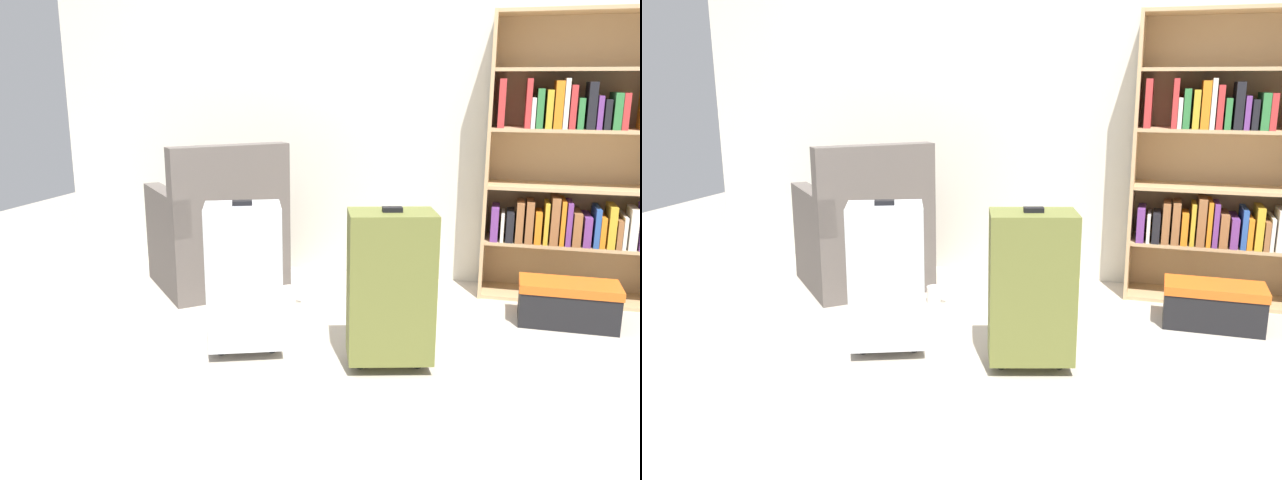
# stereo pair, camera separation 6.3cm
# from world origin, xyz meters

# --- Properties ---
(ground_plane) EXTENTS (7.86, 7.86, 0.00)m
(ground_plane) POSITION_xyz_m (0.00, 0.00, 0.00)
(ground_plane) COLOR #B2A899
(back_wall) EXTENTS (4.49, 0.10, 2.60)m
(back_wall) POSITION_xyz_m (0.00, 1.69, 1.30)
(back_wall) COLOR beige
(back_wall) RESTS_ON ground
(bookshelf) EXTENTS (1.01, 0.31, 1.63)m
(bookshelf) POSITION_xyz_m (1.21, 1.48, 0.80)
(bookshelf) COLOR tan
(bookshelf) RESTS_ON ground
(armchair) EXTENTS (0.99, 0.99, 0.90)m
(armchair) POSITION_xyz_m (-0.86, 1.12, 0.32)
(armchair) COLOR #59514C
(armchair) RESTS_ON ground
(mug) EXTENTS (0.12, 0.08, 0.10)m
(mug) POSITION_xyz_m (-0.33, 0.94, 0.05)
(mug) COLOR white
(mug) RESTS_ON ground
(storage_box) EXTENTS (0.50, 0.25, 0.23)m
(storage_box) POSITION_xyz_m (1.18, 1.01, 0.12)
(storage_box) COLOR black
(storage_box) RESTS_ON ground
(suitcase_silver) EXTENTS (0.41, 0.36, 0.73)m
(suitcase_silver) POSITION_xyz_m (-0.31, 0.22, 0.38)
(suitcase_silver) COLOR #B7BABF
(suitcase_silver) RESTS_ON ground
(suitcase_olive) EXTENTS (0.42, 0.33, 0.73)m
(suitcase_olive) POSITION_xyz_m (0.37, 0.24, 0.38)
(suitcase_olive) COLOR brown
(suitcase_olive) RESTS_ON ground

